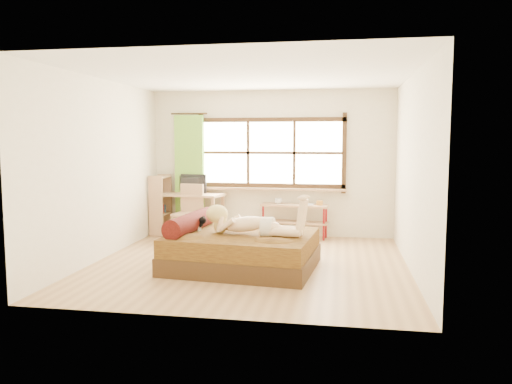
% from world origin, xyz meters
% --- Properties ---
extents(floor, '(4.50, 4.50, 0.00)m').
position_xyz_m(floor, '(0.00, 0.00, 0.00)').
color(floor, '#9E754C').
rests_on(floor, ground).
extents(ceiling, '(4.50, 4.50, 0.00)m').
position_xyz_m(ceiling, '(0.00, 0.00, 2.70)').
color(ceiling, white).
rests_on(ceiling, wall_back).
extents(wall_back, '(4.50, 0.00, 4.50)m').
position_xyz_m(wall_back, '(0.00, 2.25, 1.35)').
color(wall_back, silver).
rests_on(wall_back, floor).
extents(wall_front, '(4.50, 0.00, 4.50)m').
position_xyz_m(wall_front, '(0.00, -2.25, 1.35)').
color(wall_front, silver).
rests_on(wall_front, floor).
extents(wall_left, '(0.00, 4.50, 4.50)m').
position_xyz_m(wall_left, '(-2.25, 0.00, 1.35)').
color(wall_left, silver).
rests_on(wall_left, floor).
extents(wall_right, '(0.00, 4.50, 4.50)m').
position_xyz_m(wall_right, '(2.25, 0.00, 1.35)').
color(wall_right, silver).
rests_on(wall_right, floor).
extents(window, '(2.80, 0.16, 1.46)m').
position_xyz_m(window, '(0.00, 2.22, 1.51)').
color(window, '#FFEDBF').
rests_on(window, wall_back).
extents(curtain, '(0.55, 0.10, 2.20)m').
position_xyz_m(curtain, '(-1.55, 2.13, 1.15)').
color(curtain, '#4B9328').
rests_on(curtain, wall_back).
extents(bed, '(2.12, 1.77, 0.75)m').
position_xyz_m(bed, '(-0.10, -0.25, 0.27)').
color(bed, '#311E0E').
rests_on(bed, floor).
extents(woman, '(1.42, 0.53, 0.59)m').
position_xyz_m(woman, '(0.10, -0.31, 0.79)').
color(woman, beige).
rests_on(woman, bed).
extents(kitten, '(0.31, 0.15, 0.24)m').
position_xyz_m(kitten, '(-0.77, -0.16, 0.61)').
color(kitten, black).
rests_on(kitten, bed).
extents(desk, '(1.35, 0.77, 0.79)m').
position_xyz_m(desk, '(-1.51, 1.95, 0.69)').
color(desk, '#A87C5B').
rests_on(desk, floor).
extents(monitor, '(0.62, 0.17, 0.35)m').
position_xyz_m(monitor, '(-1.51, 2.00, 0.97)').
color(monitor, black).
rests_on(monitor, desk).
extents(chair, '(0.51, 0.51, 1.00)m').
position_xyz_m(chair, '(-1.39, 1.59, 0.55)').
color(chair, '#A87C5B').
rests_on(chair, floor).
extents(pipe_shelf, '(1.26, 0.47, 0.70)m').
position_xyz_m(pipe_shelf, '(0.47, 2.07, 0.45)').
color(pipe_shelf, '#A87C5B').
rests_on(pipe_shelf, floor).
extents(cup, '(0.14, 0.14, 0.10)m').
position_xyz_m(cup, '(0.16, 2.07, 0.67)').
color(cup, gray).
rests_on(cup, pipe_shelf).
extents(book, '(0.18, 0.23, 0.02)m').
position_xyz_m(book, '(0.66, 2.07, 0.62)').
color(book, gray).
rests_on(book, pipe_shelf).
extents(bookshelf, '(0.29, 0.49, 1.12)m').
position_xyz_m(bookshelf, '(-2.08, 1.97, 0.57)').
color(bookshelf, '#A87C5B').
rests_on(bookshelf, floor).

